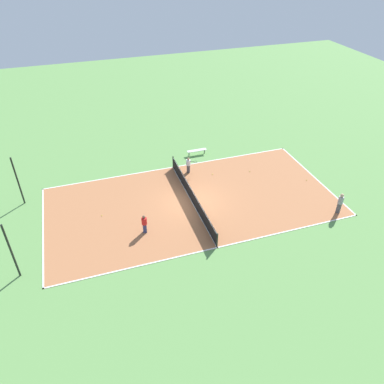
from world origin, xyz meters
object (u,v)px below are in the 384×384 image
object	(u,v)px
player_coach_red	(144,223)
tennis_ball_near_net	(212,174)
tennis_net	(192,195)
fence_post_back_right	(18,181)
bench	(197,151)
tennis_ball_right_alley	(102,215)
tennis_ball_far_baseline	(250,171)
player_near_white	(189,164)
player_baseline_gray	(340,202)
fence_post_back_left	(11,251)
tennis_ball_midcourt	(307,180)

from	to	relation	value
player_coach_red	tennis_ball_near_net	size ratio (longest dim) A/B	20.86
tennis_net	fence_post_back_right	xyz separation A→B (m)	(3.79, 12.01, 1.38)
bench	tennis_ball_near_net	distance (m)	3.70
tennis_net	tennis_ball_right_alley	size ratio (longest dim) A/B	153.18
tennis_ball_right_alley	tennis_net	bearing A→B (deg)	-93.30
bench	tennis_ball_right_alley	bearing A→B (deg)	34.15
tennis_net	tennis_ball_far_baseline	world-z (taller)	tennis_net
tennis_net	player_near_white	world-z (taller)	player_near_white
tennis_ball_far_baseline	fence_post_back_right	bearing A→B (deg)	85.91
tennis_ball_far_baseline	tennis_ball_right_alley	world-z (taller)	same
player_baseline_gray	fence_post_back_left	bearing A→B (deg)	-114.49
fence_post_back_left	tennis_ball_midcourt	bearing A→B (deg)	-80.64
tennis_net	bench	size ratio (longest dim) A/B	5.82
player_near_white	tennis_ball_far_baseline	world-z (taller)	player_near_white
bench	tennis_ball_near_net	size ratio (longest dim) A/B	26.34
player_near_white	bench	bearing A→B (deg)	85.77
player_near_white	tennis_ball_midcourt	world-z (taller)	player_near_white
fence_post_back_left	tennis_net	bearing A→B (deg)	-72.50
tennis_net	fence_post_back_left	xyz separation A→B (m)	(-3.79, 12.01, 1.38)
bench	player_near_white	bearing A→B (deg)	58.49
player_near_white	tennis_ball_midcourt	xyz separation A→B (m)	(-4.22, -8.81, -0.76)
tennis_net	tennis_ball_midcourt	bearing A→B (deg)	-91.09
tennis_net	player_baseline_gray	distance (m)	10.66
player_near_white	player_baseline_gray	size ratio (longest dim) A/B	0.85
tennis_ball_far_baseline	tennis_ball_right_alley	xyz separation A→B (m)	(-2.11, 12.69, 0.00)
fence_post_back_left	player_baseline_gray	bearing A→B (deg)	-92.10
player_near_white	tennis_ball_near_net	size ratio (longest dim) A/B	20.75
tennis_net	player_coach_red	xyz separation A→B (m)	(-2.30, 4.11, 0.24)
tennis_ball_far_baseline	player_near_white	bearing A→B (deg)	72.80
player_baseline_gray	tennis_ball_far_baseline	distance (m)	8.01
player_near_white	tennis_ball_right_alley	size ratio (longest dim) A/B	20.75
bench	player_coach_red	size ratio (longest dim) A/B	1.26
bench	tennis_ball_far_baseline	size ratio (longest dim) A/B	26.34
bench	player_coach_red	world-z (taller)	player_coach_red
player_near_white	player_baseline_gray	xyz separation A→B (m)	(-8.62, -8.60, 0.15)
player_baseline_gray	tennis_ball_midcourt	distance (m)	4.49
tennis_ball_near_net	fence_post_back_left	bearing A→B (deg)	114.80
player_coach_red	tennis_ball_far_baseline	size ratio (longest dim) A/B	20.86
tennis_net	fence_post_back_right	distance (m)	12.67
player_near_white	tennis_ball_right_alley	xyz separation A→B (m)	(-3.65, 7.72, -0.76)
bench	player_baseline_gray	world-z (taller)	player_baseline_gray
tennis_ball_right_alley	fence_post_back_right	world-z (taller)	fence_post_back_right
tennis_net	tennis_ball_right_alley	bearing A→B (deg)	86.70
player_near_white	tennis_ball_near_net	distance (m)	2.17
tennis_ball_far_baseline	fence_post_back_right	world-z (taller)	fence_post_back_right
bench	tennis_ball_midcourt	distance (m)	9.97
tennis_net	bench	xyz separation A→B (m)	(6.75, -2.69, -0.19)
tennis_ball_near_net	fence_post_back_left	distance (m)	16.45
tennis_ball_near_net	player_near_white	bearing A→B (deg)	61.50
player_coach_red	fence_post_back_left	world-z (taller)	fence_post_back_left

